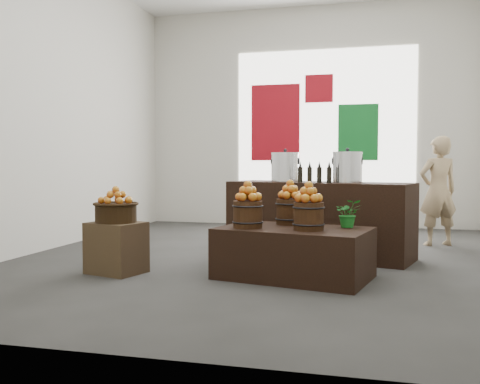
% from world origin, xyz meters
% --- Properties ---
extents(ground, '(7.00, 7.00, 0.00)m').
position_xyz_m(ground, '(0.00, 0.00, 0.00)').
color(ground, '#333331').
rests_on(ground, ground).
extents(back_wall, '(6.00, 0.04, 4.00)m').
position_xyz_m(back_wall, '(0.00, 3.50, 2.00)').
color(back_wall, beige).
rests_on(back_wall, ground).
extents(back_opening, '(3.20, 0.02, 2.40)m').
position_xyz_m(back_opening, '(0.30, 3.48, 2.00)').
color(back_opening, white).
rests_on(back_opening, back_wall).
extents(deco_red_left, '(0.90, 0.04, 1.40)m').
position_xyz_m(deco_red_left, '(-0.60, 3.47, 1.90)').
color(deco_red_left, maroon).
rests_on(deco_red_left, back_wall).
extents(deco_green_right, '(0.70, 0.04, 1.00)m').
position_xyz_m(deco_green_right, '(0.90, 3.47, 1.70)').
color(deco_green_right, '#0F6523').
rests_on(deco_green_right, back_wall).
extents(deco_red_upper, '(0.50, 0.04, 0.50)m').
position_xyz_m(deco_red_upper, '(0.20, 3.47, 2.50)').
color(deco_red_upper, maroon).
rests_on(deco_red_upper, back_wall).
extents(crate, '(0.63, 0.56, 0.53)m').
position_xyz_m(crate, '(-1.41, -1.31, 0.26)').
color(crate, brown).
rests_on(crate, ground).
extents(wicker_basket, '(0.42, 0.42, 0.19)m').
position_xyz_m(wicker_basket, '(-1.41, -1.31, 0.63)').
color(wicker_basket, black).
rests_on(wicker_basket, crate).
extents(apples_in_basket, '(0.33, 0.33, 0.18)m').
position_xyz_m(apples_in_basket, '(-1.41, -1.31, 0.81)').
color(apples_in_basket, '#A40510').
rests_on(apples_in_basket, wicker_basket).
extents(display_table, '(1.60, 1.18, 0.50)m').
position_xyz_m(display_table, '(0.41, -1.10, 0.25)').
color(display_table, black).
rests_on(display_table, ground).
extents(apple_bucket_front_left, '(0.29, 0.29, 0.27)m').
position_xyz_m(apple_bucket_front_left, '(-0.03, -1.21, 0.63)').
color(apple_bucket_front_left, '#37220F').
rests_on(apple_bucket_front_left, display_table).
extents(apples_in_bucket_front_left, '(0.22, 0.22, 0.19)m').
position_xyz_m(apples_in_bucket_front_left, '(-0.03, -1.21, 0.87)').
color(apples_in_bucket_front_left, '#A40510').
rests_on(apples_in_bucket_front_left, apple_bucket_front_left).
extents(apple_bucket_front_right, '(0.29, 0.29, 0.27)m').
position_xyz_m(apple_bucket_front_right, '(0.57, -1.25, 0.63)').
color(apple_bucket_front_right, '#37220F').
rests_on(apple_bucket_front_right, display_table).
extents(apples_in_bucket_front_right, '(0.22, 0.22, 0.19)m').
position_xyz_m(apples_in_bucket_front_right, '(0.57, -1.25, 0.87)').
color(apples_in_bucket_front_right, '#A40510').
rests_on(apples_in_bucket_front_right, apple_bucket_front_right).
extents(apple_bucket_rear, '(0.29, 0.29, 0.27)m').
position_xyz_m(apple_bucket_rear, '(0.33, -0.81, 0.63)').
color(apple_bucket_rear, '#37220F').
rests_on(apple_bucket_rear, display_table).
extents(apples_in_bucket_rear, '(0.22, 0.22, 0.19)m').
position_xyz_m(apples_in_bucket_rear, '(0.33, -0.81, 0.87)').
color(apples_in_bucket_rear, '#A40510').
rests_on(apples_in_bucket_rear, apple_bucket_rear).
extents(herb_garnish_right, '(0.29, 0.26, 0.28)m').
position_xyz_m(herb_garnish_right, '(0.93, -0.95, 0.64)').
color(herb_garnish_right, '#16681E').
rests_on(herb_garnish_right, display_table).
extents(herb_garnish_left, '(0.16, 0.14, 0.26)m').
position_xyz_m(herb_garnish_left, '(-0.07, -0.77, 0.63)').
color(herb_garnish_left, '#16681E').
rests_on(herb_garnish_left, display_table).
extents(counter, '(2.34, 1.30, 0.91)m').
position_xyz_m(counter, '(0.53, 0.21, 0.46)').
color(counter, black).
rests_on(counter, ground).
extents(stock_pot_left, '(0.34, 0.34, 0.34)m').
position_xyz_m(stock_pot_left, '(0.09, 0.33, 1.08)').
color(stock_pot_left, silver).
rests_on(stock_pot_left, counter).
extents(stock_pot_center, '(0.34, 0.34, 0.34)m').
position_xyz_m(stock_pot_center, '(0.87, 0.11, 1.08)').
color(stock_pot_center, silver).
rests_on(stock_pot_center, counter).
extents(oil_cruets, '(0.33, 0.15, 0.25)m').
position_xyz_m(oil_cruets, '(0.47, -0.01, 1.04)').
color(oil_cruets, black).
rests_on(oil_cruets, counter).
extents(shopper, '(0.65, 0.55, 1.52)m').
position_xyz_m(shopper, '(2.05, 1.49, 0.76)').
color(shopper, tan).
rests_on(shopper, ground).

